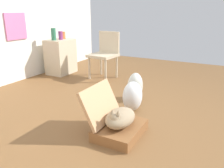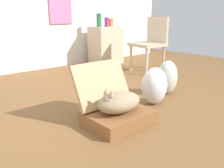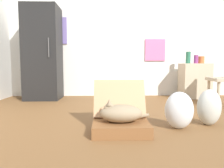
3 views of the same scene
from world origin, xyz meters
TOP-DOWN VIEW (x-y plane):
  - ground_plane at (0.00, 0.00)m, footprint 7.68×7.68m
  - wall_back at (-0.00, 2.26)m, footprint 6.40×0.15m
  - suitcase_base at (-0.20, -0.36)m, footprint 0.56×0.43m
  - suitcase_lid at (-0.20, -0.12)m, footprint 0.56×0.22m
  - cat at (-0.21, -0.36)m, footprint 0.50×0.28m
  - plastic_bag_white at (0.43, -0.23)m, footprint 0.30×0.25m
  - plastic_bag_clear at (0.82, -0.11)m, footprint 0.27×0.22m
  - refrigerator at (-1.58, 1.80)m, footprint 0.66×0.64m
  - side_table at (1.48, 1.85)m, footprint 0.56×0.42m
  - vase_tall at (1.34, 1.87)m, footprint 0.09×0.09m
  - vase_short at (1.62, 1.88)m, footprint 0.12×0.12m
  - vase_round at (1.48, 1.82)m, footprint 0.09×0.09m

SIDE VIEW (x-z plane):
  - ground_plane at x=0.00m, z-range 0.00..0.00m
  - suitcase_base at x=-0.20m, z-range 0.00..0.11m
  - plastic_bag_white at x=0.43m, z-range 0.00..0.40m
  - cat at x=-0.21m, z-range 0.09..0.32m
  - plastic_bag_clear at x=0.82m, z-range 0.00..0.41m
  - suitcase_lid at x=-0.20m, z-range 0.11..0.51m
  - side_table at x=1.48m, z-range 0.00..0.71m
  - vase_short at x=1.62m, z-range 0.71..0.85m
  - vase_round at x=1.48m, z-range 0.71..0.88m
  - vase_tall at x=1.34m, z-range 0.71..0.95m
  - refrigerator at x=-1.58m, z-range 0.00..1.81m
  - wall_back at x=0.00m, z-range 0.00..2.60m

